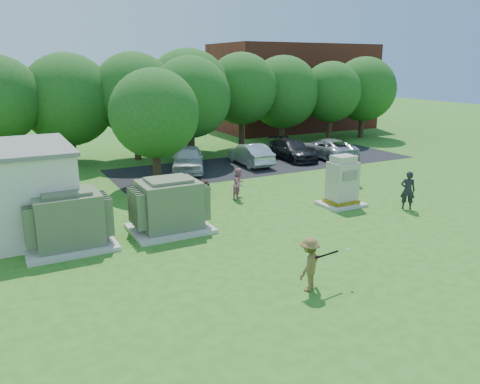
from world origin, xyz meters
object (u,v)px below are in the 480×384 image
transformer_left (68,221)px  picnic_table (189,188)px  person_by_generator (408,190)px  car_dark (293,150)px  person_walking_right (356,170)px  person_at_picnic (239,184)px  batter (309,264)px  transformer_right (169,206)px  car_white (188,159)px  generator_cabinet (342,184)px  car_silver_b (327,148)px  car_silver_a (250,154)px

transformer_left → picnic_table: size_ratio=1.71×
person_by_generator → car_dark: size_ratio=0.38×
transformer_left → person_walking_right: bearing=7.8°
picnic_table → person_at_picnic: person_at_picnic is taller
batter → transformer_right: bearing=-107.1°
person_by_generator → car_white: bearing=-21.7°
person_walking_right → car_dark: 7.35m
generator_cabinet → person_by_generator: bearing=-39.4°
car_silver_b → person_walking_right: bearing=64.9°
person_at_picnic → person_walking_right: size_ratio=0.94×
picnic_table → person_walking_right: person_walking_right is taller
generator_cabinet → car_silver_a: generator_cabinet is taller
transformer_right → car_dark: size_ratio=0.66×
transformer_right → person_at_picnic: 5.10m
transformer_right → car_white: transformer_right is taller
generator_cabinet → person_walking_right: 3.99m
transformer_right → car_silver_a: transformer_right is taller
car_silver_a → car_silver_b: 5.80m
picnic_table → car_silver_b: size_ratio=0.37×
batter → car_dark: batter is taller
person_walking_right → car_white: bearing=-112.0°
person_walking_right → generator_cabinet: bearing=-24.9°
person_walking_right → picnic_table: bearing=-77.1°
person_by_generator → car_silver_b: bearing=-68.8°
batter → person_walking_right: (9.29, 8.59, 0.01)m
transformer_left → person_at_picnic: transformer_left is taller
picnic_table → person_at_picnic: size_ratio=1.17×
picnic_table → car_silver_a: car_silver_a is taller
transformer_right → transformer_left: bearing=180.0°
person_walking_right → car_white: size_ratio=0.36×
batter → generator_cabinet: bearing=-168.3°
person_by_generator → car_silver_b: (4.19, 11.05, -0.20)m
person_walking_right → car_dark: size_ratio=0.35×
person_by_generator → batter: bearing=68.8°
person_by_generator → generator_cabinet: bearing=2.5°
car_silver_a → person_by_generator: bearing=100.2°
transformer_left → car_silver_b: bearing=25.8°
person_by_generator → person_at_picnic: (-5.83, 4.89, -0.11)m
generator_cabinet → picnic_table: size_ratio=1.31×
transformer_left → car_silver_a: size_ratio=0.72×
person_at_picnic → car_silver_b: person_at_picnic is taller
transformer_right → car_silver_b: size_ratio=0.63×
transformer_right → person_walking_right: transformer_right is taller
transformer_right → car_white: 10.30m
person_at_picnic → car_white: (0.08, 6.68, 0.01)m
transformer_left → person_walking_right: (14.79, 2.03, -0.17)m
car_white → person_walking_right: bearing=-24.6°
car_white → picnic_table: bearing=-88.5°
car_white → car_dark: size_ratio=0.98×
transformer_left → car_silver_a: bearing=36.6°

